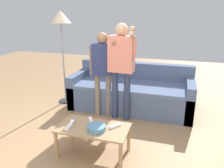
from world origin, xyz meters
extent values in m
plane|color=#93704C|center=(0.00, 0.00, 0.00)|extent=(12.00, 12.00, 0.00)
cube|color=#475675|center=(0.20, 1.36, 0.21)|extent=(2.18, 0.92, 0.43)
cube|color=#4D5D7E|center=(0.20, 1.29, 0.46)|extent=(1.90, 0.80, 0.06)
cube|color=#475675|center=(0.20, 1.73, 0.61)|extent=(2.18, 0.18, 0.36)
cube|color=#475675|center=(-0.82, 1.36, 0.31)|extent=(0.14, 0.92, 0.62)
cube|color=#475675|center=(1.21, 1.36, 0.31)|extent=(0.14, 0.92, 0.62)
cube|color=#997551|center=(0.05, -0.18, 0.37)|extent=(0.87, 0.48, 0.03)
cylinder|color=#997551|center=(-0.35, -0.39, 0.18)|extent=(0.04, 0.04, 0.36)
cylinder|color=#997551|center=(0.46, -0.39, 0.18)|extent=(0.04, 0.04, 0.36)
cylinder|color=#997551|center=(-0.35, 0.02, 0.18)|extent=(0.04, 0.04, 0.36)
cylinder|color=#997551|center=(0.46, 0.02, 0.18)|extent=(0.04, 0.04, 0.36)
cylinder|color=teal|center=(0.12, -0.24, 0.41)|extent=(0.22, 0.22, 0.06)
ellipsoid|color=white|center=(-0.23, -0.16, 0.41)|extent=(0.06, 0.09, 0.05)
cylinder|color=#4C4C51|center=(-0.23, -0.15, 0.44)|extent=(0.02, 0.02, 0.01)
cylinder|color=#2D2D33|center=(-1.12, 1.29, 0.01)|extent=(0.28, 0.28, 0.02)
cylinder|color=gray|center=(-1.12, 1.29, 0.77)|extent=(0.03, 0.03, 1.51)
cone|color=#C1AD89|center=(-1.12, 1.29, 1.64)|extent=(0.38, 0.38, 0.22)
cylinder|color=#2D3856|center=(0.02, 0.89, 0.41)|extent=(0.10, 0.10, 0.82)
cylinder|color=#2D3856|center=(0.23, 0.87, 0.41)|extent=(0.10, 0.10, 0.82)
cube|color=#DB7F6B|center=(0.12, 0.88, 1.10)|extent=(0.40, 0.23, 0.56)
sphere|color=tan|center=(0.12, 0.88, 1.47)|extent=(0.19, 0.19, 0.19)
cylinder|color=tan|center=(-0.07, 0.89, 1.07)|extent=(0.07, 0.07, 0.53)
cylinder|color=#DB7F6B|center=(0.32, 0.87, 1.21)|extent=(0.07, 0.07, 0.27)
cylinder|color=tan|center=(0.31, 0.81, 1.37)|extent=(0.08, 0.27, 0.18)
sphere|color=tan|center=(0.31, 0.74, 1.49)|extent=(0.08, 0.08, 0.08)
cylinder|color=#756656|center=(-0.28, 0.88, 0.37)|extent=(0.09, 0.09, 0.74)
cylinder|color=#756656|center=(-0.11, 0.94, 0.37)|extent=(0.09, 0.09, 0.74)
cube|color=navy|center=(-0.20, 0.91, 0.99)|extent=(0.39, 0.28, 0.51)
sphere|color=#936B4C|center=(-0.20, 0.91, 1.33)|extent=(0.18, 0.18, 0.18)
cylinder|color=#936B4C|center=(-0.36, 0.86, 0.97)|extent=(0.06, 0.06, 0.48)
cylinder|color=navy|center=(-0.03, 0.96, 1.09)|extent=(0.06, 0.06, 0.24)
cylinder|color=#936B4C|center=(0.00, 0.87, 1.21)|extent=(0.11, 0.20, 0.23)
sphere|color=#936B4C|center=(0.03, 0.78, 1.28)|extent=(0.07, 0.07, 0.07)
cube|color=white|center=(-0.03, -0.05, 0.40)|extent=(0.11, 0.14, 0.03)
cylinder|color=silver|center=(-0.05, -0.03, 0.42)|extent=(0.01, 0.01, 0.00)
cube|color=silver|center=(-0.01, -0.09, 0.42)|extent=(0.02, 0.02, 0.00)
cube|color=white|center=(-0.22, -0.29, 0.40)|extent=(0.05, 0.16, 0.03)
cylinder|color=silver|center=(-0.22, -0.26, 0.42)|extent=(0.01, 0.01, 0.00)
cube|color=silver|center=(-0.22, -0.33, 0.42)|extent=(0.02, 0.02, 0.00)
cube|color=white|center=(0.31, -0.11, 0.40)|extent=(0.13, 0.15, 0.03)
cylinder|color=silver|center=(0.33, -0.08, 0.42)|extent=(0.01, 0.01, 0.00)
cube|color=silver|center=(0.28, -0.15, 0.42)|extent=(0.02, 0.02, 0.00)
camera|label=1|loc=(0.98, -2.44, 1.73)|focal=35.87mm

